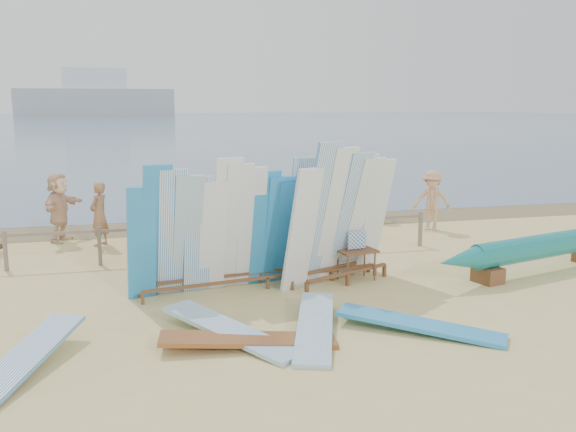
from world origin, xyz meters
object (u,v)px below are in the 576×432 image
object	(u,v)px
side_surfboard_rack	(340,220)
flat_board_b	(315,334)
flat_board_e	(24,373)
beach_chair_left	(172,240)
flat_board_a	(230,339)
beachgoer_11	(59,207)
beachgoer_9	(372,196)
beachgoer_extra_0	(432,200)
stroller	(290,226)
beachgoer_1	(99,214)
beachgoer_6	(213,212)
beachgoer_7	(334,203)
beachgoer_4	(211,215)
beach_chair_right	(203,239)
vendor_table	(356,264)
flat_board_d	(420,332)
main_surfboard_rack	(264,228)
beachgoer_5	(164,208)
flat_board_c	(249,347)
outrigger_canoe	(542,248)

from	to	relation	value
side_surfboard_rack	flat_board_b	distance (m)	3.19
flat_board_e	beach_chair_left	distance (m)	7.19
flat_board_a	beachgoer_11	bearing A→B (deg)	77.94
side_surfboard_rack	beachgoer_9	size ratio (longest dim) A/B	1.89
beachgoer_extra_0	flat_board_a	bearing A→B (deg)	-96.19
beach_chair_left	stroller	size ratio (longest dim) A/B	0.82
flat_board_a	flat_board_e	distance (m)	3.00
beachgoer_1	flat_board_b	bearing A→B (deg)	58.80
beachgoer_9	beachgoer_6	distance (m)	5.79
beachgoer_extra_0	beachgoer_7	xyz separation A→B (m)	(-3.02, -0.06, 0.04)
side_surfboard_rack	beachgoer_4	distance (m)	4.17
flat_board_e	beach_chair_right	size ratio (longest dim) A/B	3.10
stroller	vendor_table	bearing A→B (deg)	-106.41
flat_board_d	beachgoer_7	distance (m)	7.47
flat_board_b	beachgoer_7	world-z (taller)	beachgoer_7
main_surfboard_rack	flat_board_d	distance (m)	3.85
stroller	flat_board_b	bearing A→B (deg)	-125.10
main_surfboard_rack	flat_board_d	bearing A→B (deg)	-67.08
flat_board_e	beachgoer_9	xyz separation A→B (m)	(8.81, 9.31, 0.78)
vendor_table	beachgoer_5	distance (m)	6.24
beach_chair_right	side_surfboard_rack	bearing A→B (deg)	-70.84
flat_board_e	beachgoer_1	distance (m)	7.82
beach_chair_right	flat_board_d	bearing A→B (deg)	-80.69
beachgoer_1	beachgoer_5	xyz separation A→B (m)	(1.67, 0.39, 0.04)
beach_chair_right	beachgoer_9	size ratio (longest dim) A/B	0.56
flat_board_c	beach_chair_left	world-z (taller)	beach_chair_left
side_surfboard_rack	beachgoer_7	size ratio (longest dim) A/B	1.60
beachgoer_6	flat_board_d	bearing A→B (deg)	139.24
beachgoer_9	beachgoer_7	size ratio (longest dim) A/B	0.84
flat_board_c	beachgoer_5	bearing A→B (deg)	13.61
side_surfboard_rack	beachgoer_7	distance (m)	4.64
main_surfboard_rack	side_surfboard_rack	distance (m)	1.56
main_surfboard_rack	beachgoer_5	xyz separation A→B (m)	(-1.76, 4.94, -0.32)
main_surfboard_rack	beachgoer_7	size ratio (longest dim) A/B	2.88
beachgoer_6	beachgoer_11	bearing A→B (deg)	8.02
flat_board_e	beachgoer_5	world-z (taller)	beachgoer_5
vendor_table	flat_board_d	world-z (taller)	vendor_table
flat_board_d	beachgoer_11	distance (m)	10.64
flat_board_a	flat_board_b	world-z (taller)	flat_board_a
flat_board_b	outrigger_canoe	bearing A→B (deg)	40.18
side_surfboard_rack	vendor_table	bearing A→B (deg)	-6.27
beachgoer_7	flat_board_a	bearing A→B (deg)	-11.49
beach_chair_left	side_surfboard_rack	bearing A→B (deg)	-38.20
beachgoer_1	beachgoer_5	bearing A→B (deg)	135.13
flat_board_e	beachgoer_5	bearing A→B (deg)	95.58
flat_board_b	beachgoer_6	xyz separation A→B (m)	(-0.82, 6.57, 0.89)
main_surfboard_rack	beachgoer_11	world-z (taller)	main_surfboard_rack
beachgoer_1	beachgoer_6	world-z (taller)	beachgoer_6
flat_board_b	beachgoer_4	world-z (taller)	beachgoer_4
beach_chair_right	beachgoer_1	xyz separation A→B (m)	(-2.57, 0.97, 0.58)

